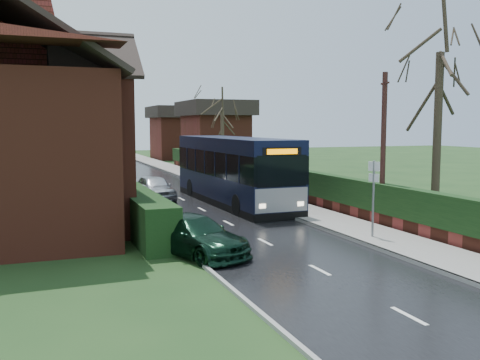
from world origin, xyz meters
name	(u,v)px	position (x,y,z in m)	size (l,w,h in m)	color
ground	(245,232)	(0.00, 0.00, 0.00)	(140.00, 140.00, 0.00)	#2A471E
road	(182,199)	(0.00, 10.00, 0.01)	(6.00, 100.00, 0.02)	black
pavement	(251,195)	(4.25, 10.00, 0.07)	(2.50, 100.00, 0.14)	slate
kerb_right	(232,196)	(3.05, 10.00, 0.07)	(0.12, 100.00, 0.14)	gray
kerb_left	(128,201)	(-3.05, 10.00, 0.05)	(0.12, 100.00, 0.10)	gray
front_hedge	(126,200)	(-3.90, 5.00, 0.80)	(1.20, 16.00, 1.60)	black
picket_fence	(142,207)	(-3.15, 5.00, 0.45)	(0.10, 16.00, 0.90)	#8C755F
right_wall_hedge	(275,178)	(5.80, 10.00, 1.02)	(0.60, 50.00, 1.80)	maroon
brick_house	(6,121)	(-8.73, 4.78, 4.38)	(9.30, 14.60, 10.30)	maroon
bus	(233,171)	(2.20, 7.39, 1.76)	(2.94, 11.76, 3.56)	black
car_silver	(154,188)	(-1.50, 10.24, 0.70)	(1.65, 4.11, 1.40)	#BABBBF
car_green	(194,235)	(-2.90, -2.81, 0.64)	(1.79, 4.41, 1.28)	black
car_distant	(121,160)	(0.40, 36.71, 0.61)	(1.30, 3.73, 1.23)	black
bus_stop_sign	(374,188)	(3.86, -3.00, 1.94)	(0.24, 0.43, 2.94)	slate
telegraph_pole	(383,149)	(5.80, -0.82, 3.22)	(0.29, 0.81, 6.37)	black
tree_right_near	(441,40)	(8.20, -1.22, 7.72)	(4.78, 4.78, 10.33)	#31271D
tree_right_far	(222,106)	(6.00, 20.38, 5.66)	(3.92, 3.92, 7.57)	#372C20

